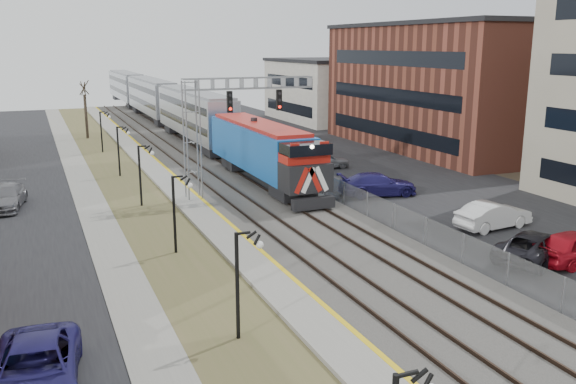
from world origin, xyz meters
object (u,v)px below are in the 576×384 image
train (164,104)px  car_lot_a (576,247)px  signal_gantry (217,117)px  car_lot_b (493,216)px

train → car_lot_a: bearing=-82.1°
signal_gantry → car_lot_a: (12.18, -18.87, -4.78)m
train → car_lot_b: 51.88m
car_lot_a → car_lot_b: bearing=-6.9°
train → signal_gantry: signal_gantry is taller
train → signal_gantry: 38.70m
train → car_lot_b: (8.15, -51.19, -2.15)m
train → car_lot_b: train is taller
signal_gantry → train: bearing=83.6°
car_lot_a → signal_gantry: bearing=28.3°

